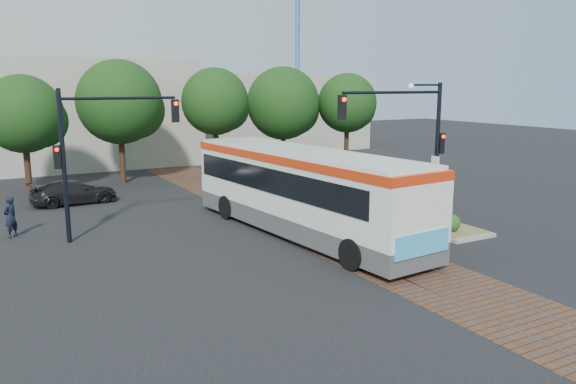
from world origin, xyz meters
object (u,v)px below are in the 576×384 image
signal_pole_main (416,132)px  parked_car (74,192)px  officer (10,217)px  signal_pole_left (93,143)px  city_bus (301,188)px  traffic_island (430,219)px

signal_pole_main → parked_car: bearing=134.2°
parked_car → officer: bearing=145.6°
signal_pole_main → signal_pole_left: (-12.23, 4.80, -0.29)m
signal_pole_main → officer: (-15.31, 6.69, -3.30)m
city_bus → officer: city_bus is taller
parked_car → signal_pole_main: bearing=-140.8°
traffic_island → signal_pole_left: signal_pole_left is taller
traffic_island → parked_car: parked_car is taller
signal_pole_main → signal_pole_left: bearing=158.6°
signal_pole_main → officer: 17.03m
city_bus → signal_pole_main: size_ratio=2.23×
city_bus → traffic_island: bearing=-21.1°
signal_pole_left → traffic_island: bearing=-20.4°
officer → signal_pole_left: bearing=104.2°
signal_pole_left → parked_car: (0.16, 7.61, -3.24)m
signal_pole_main → officer: signal_pole_main is taller
traffic_island → parked_car: 18.06m
signal_pole_left → officer: bearing=148.5°
signal_pole_left → officer: signal_pole_left is taller
officer → parked_car: (3.23, 5.73, -0.23)m
city_bus → signal_pole_left: size_ratio=2.23×
signal_pole_main → parked_car: size_ratio=1.39×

